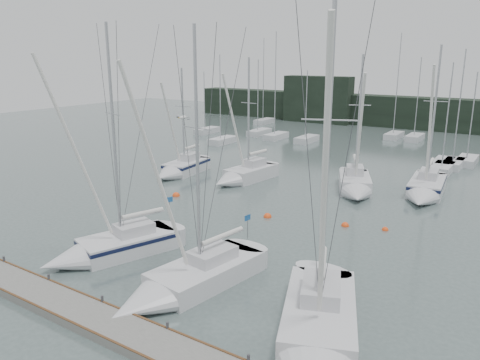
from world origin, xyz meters
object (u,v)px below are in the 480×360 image
(buoy_a, at_px, (268,217))
(buoy_b, at_px, (385,230))
(sailboat_near_right, at_px, (317,342))
(sailboat_mid_b, at_px, (241,176))
(sailboat_near_left, at_px, (104,250))
(buoy_d, at_px, (345,226))
(sailboat_mid_d, at_px, (425,190))
(sailboat_near_center, at_px, (178,286))
(sailboat_mid_c, at_px, (355,187))
(buoy_c, at_px, (176,196))
(sailboat_mid_a, at_px, (179,169))

(buoy_a, relative_size, buoy_b, 1.34)
(sailboat_near_right, height_order, sailboat_mid_b, sailboat_near_right)
(sailboat_near_left, relative_size, buoy_d, 25.90)
(sailboat_mid_b, relative_size, sailboat_mid_d, 0.92)
(sailboat_near_center, distance_m, buoy_b, 15.66)
(sailboat_near_right, distance_m, buoy_d, 15.03)
(sailboat_mid_c, xyz_separation_m, buoy_c, (-12.40, -8.84, -0.62))
(buoy_b, bearing_deg, sailboat_mid_b, 161.25)
(sailboat_mid_c, distance_m, buoy_c, 15.24)
(sailboat_near_center, height_order, buoy_a, sailboat_near_center)
(sailboat_near_left, relative_size, buoy_a, 23.61)
(sailboat_near_center, height_order, sailboat_mid_c, sailboat_near_center)
(sailboat_mid_b, distance_m, sailboat_mid_c, 10.45)
(sailboat_mid_b, relative_size, buoy_d, 22.28)
(sailboat_mid_c, xyz_separation_m, buoy_d, (2.14, -7.90, -0.62))
(sailboat_near_right, relative_size, sailboat_mid_a, 1.38)
(sailboat_near_right, bearing_deg, buoy_d, 85.37)
(sailboat_mid_c, height_order, buoy_a, sailboat_mid_c)
(sailboat_near_center, relative_size, sailboat_near_right, 0.90)
(sailboat_near_left, height_order, sailboat_near_right, sailboat_near_right)
(sailboat_near_center, distance_m, sailboat_mid_c, 21.70)
(sailboat_near_right, xyz_separation_m, sailboat_mid_b, (-16.72, 20.18, 0.01))
(buoy_c, relative_size, buoy_d, 1.17)
(sailboat_mid_a, height_order, buoy_d, sailboat_mid_a)
(sailboat_mid_a, relative_size, buoy_c, 17.51)
(sailboat_near_right, xyz_separation_m, sailboat_mid_c, (-6.48, 22.28, 0.05))
(buoy_b, height_order, buoy_c, buoy_c)
(buoy_c, bearing_deg, buoy_a, -2.55)
(sailboat_mid_a, height_order, sailboat_mid_c, sailboat_mid_c)
(buoy_c, height_order, buoy_d, buoy_c)
(buoy_a, xyz_separation_m, buoy_c, (-9.11, 0.41, 0.00))
(sailboat_near_left, height_order, sailboat_mid_c, sailboat_near_left)
(sailboat_near_left, distance_m, buoy_b, 18.34)
(sailboat_near_center, xyz_separation_m, buoy_c, (-11.18, 12.82, -0.50))
(sailboat_near_left, distance_m, sailboat_near_center, 6.47)
(sailboat_mid_d, height_order, buoy_d, sailboat_mid_d)
(sailboat_near_right, height_order, buoy_b, sailboat_near_right)
(sailboat_mid_c, height_order, buoy_b, sailboat_mid_c)
(buoy_d, bearing_deg, buoy_a, -166.05)
(buoy_a, height_order, buoy_c, buoy_c)
(sailboat_mid_d, distance_m, buoy_b, 9.41)
(sailboat_near_right, distance_m, sailboat_mid_c, 23.20)
(sailboat_near_left, bearing_deg, buoy_a, 88.67)
(sailboat_near_center, xyz_separation_m, sailboat_mid_c, (1.22, 21.66, 0.12))
(sailboat_mid_b, xyz_separation_m, buoy_d, (12.38, -5.80, -0.58))
(sailboat_near_center, height_order, sailboat_near_right, sailboat_near_right)
(sailboat_near_left, xyz_separation_m, sailboat_near_center, (6.41, -0.92, -0.06))
(sailboat_mid_a, height_order, buoy_b, sailboat_mid_a)
(sailboat_mid_b, height_order, buoy_b, sailboat_mid_b)
(buoy_c, bearing_deg, sailboat_near_right, -35.44)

